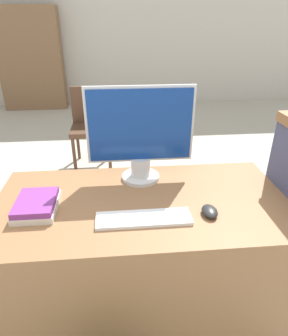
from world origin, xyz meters
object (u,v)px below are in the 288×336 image
at_px(monitor, 140,135).
at_px(book_stack, 37,205).
at_px(keyboard, 144,219).
at_px(mouse, 210,211).
at_px(far_chair, 92,122).

relative_size(monitor, book_stack, 2.22).
height_order(monitor, book_stack, monitor).
bearing_deg(keyboard, mouse, 2.78).
height_order(mouse, book_stack, book_stack).
bearing_deg(book_stack, far_chair, 87.33).
height_order(book_stack, far_chair, far_chair).
bearing_deg(mouse, monitor, 127.59).
relative_size(book_stack, far_chair, 0.29).
relative_size(keyboard, mouse, 4.09).
height_order(keyboard, book_stack, book_stack).
bearing_deg(keyboard, book_stack, 165.54).
distance_m(mouse, book_stack, 0.79).
height_order(keyboard, far_chair, far_chair).
bearing_deg(far_chair, monitor, -66.98).
bearing_deg(mouse, far_chair, 107.36).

